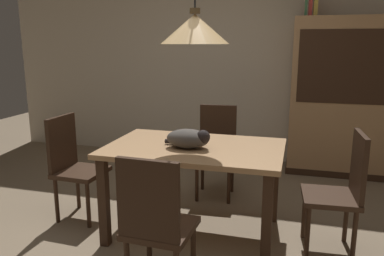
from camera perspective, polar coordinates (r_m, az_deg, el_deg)
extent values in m
plane|color=#847056|center=(3.06, -4.16, -18.12)|extent=(10.00, 10.00, 0.00)
cube|color=beige|center=(5.20, 5.65, 11.32)|extent=(6.40, 0.10, 2.90)
cube|color=tan|center=(3.09, 0.40, -3.04)|extent=(1.40, 0.90, 0.04)
cube|color=#382316|center=(3.09, -12.94, -10.72)|extent=(0.07, 0.07, 0.71)
cube|color=#382316|center=(2.76, 11.03, -13.58)|extent=(0.07, 0.07, 0.71)
cube|color=#382316|center=(3.75, -7.26, -6.30)|extent=(0.07, 0.07, 0.71)
cube|color=#382316|center=(3.48, 12.12, -8.00)|extent=(0.07, 0.07, 0.71)
cube|color=#382316|center=(3.59, -16.12, -6.32)|extent=(0.42, 0.42, 0.04)
cube|color=#322014|center=(3.62, -18.74, -2.04)|extent=(0.05, 0.38, 0.48)
cylinder|color=#382316|center=(3.46, -15.15, -10.98)|extent=(0.04, 0.04, 0.41)
cylinder|color=#382316|center=(3.71, -12.44, -9.19)|extent=(0.04, 0.04, 0.41)
cylinder|color=#382316|center=(3.63, -19.45, -10.09)|extent=(0.04, 0.04, 0.41)
cylinder|color=#382316|center=(3.87, -16.58, -8.47)|extent=(0.04, 0.04, 0.41)
cube|color=#382316|center=(2.48, -4.62, -14.57)|extent=(0.42, 0.42, 0.04)
cube|color=#322014|center=(2.23, -6.56, -10.59)|extent=(0.38, 0.05, 0.48)
cylinder|color=#382316|center=(2.68, 0.19, -17.90)|extent=(0.04, 0.04, 0.41)
cylinder|color=#382316|center=(2.78, -6.38, -16.75)|extent=(0.04, 0.04, 0.41)
cube|color=#382316|center=(3.92, 3.47, -4.21)|extent=(0.43, 0.43, 0.04)
cube|color=#322014|center=(4.02, 3.89, 0.06)|extent=(0.38, 0.06, 0.48)
cylinder|color=#382316|center=(3.87, 0.72, -7.95)|extent=(0.04, 0.04, 0.41)
cylinder|color=#382316|center=(3.82, 5.48, -8.26)|extent=(0.04, 0.04, 0.41)
cylinder|color=#382316|center=(4.16, 1.56, -6.43)|extent=(0.04, 0.04, 0.41)
cylinder|color=#382316|center=(4.12, 5.97, -6.69)|extent=(0.04, 0.04, 0.41)
cube|color=#382316|center=(3.10, 19.77, -9.64)|extent=(0.43, 0.43, 0.04)
cube|color=#322014|center=(3.04, 23.50, -5.14)|extent=(0.06, 0.38, 0.48)
cylinder|color=#382316|center=(3.31, 16.31, -12.14)|extent=(0.04, 0.04, 0.41)
cylinder|color=#382316|center=(3.02, 16.76, -14.66)|extent=(0.04, 0.04, 0.41)
cylinder|color=#382316|center=(3.36, 21.88, -12.23)|extent=(0.04, 0.04, 0.41)
cylinder|color=#382316|center=(3.07, 22.91, -14.69)|extent=(0.04, 0.04, 0.41)
ellipsoid|color=#4C4742|center=(3.01, -0.62, -1.58)|extent=(0.35, 0.23, 0.15)
sphere|color=black|center=(2.95, 1.64, -1.35)|extent=(0.11, 0.11, 0.11)
cylinder|color=black|center=(3.11, -2.42, -2.06)|extent=(0.18, 0.04, 0.04)
cone|color=#E5B775|center=(2.97, 0.43, 14.48)|extent=(0.52, 0.52, 0.22)
cylinder|color=#513D23|center=(2.98, 0.43, 16.98)|extent=(0.08, 0.08, 0.04)
cube|color=tan|center=(4.85, 20.95, 4.24)|extent=(1.10, 0.44, 1.85)
cube|color=#382316|center=(4.60, 21.55, 8.41)|extent=(0.97, 0.01, 0.81)
cube|color=#382316|center=(5.05, 20.16, -5.74)|extent=(1.12, 0.45, 0.08)
cube|color=#427A4C|center=(4.81, 16.57, 17.10)|extent=(0.03, 0.20, 0.26)
cube|color=#B73833|center=(4.81, 17.19, 17.18)|extent=(0.04, 0.22, 0.28)
cube|color=gold|center=(4.81, 17.86, 16.54)|extent=(0.04, 0.20, 0.18)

